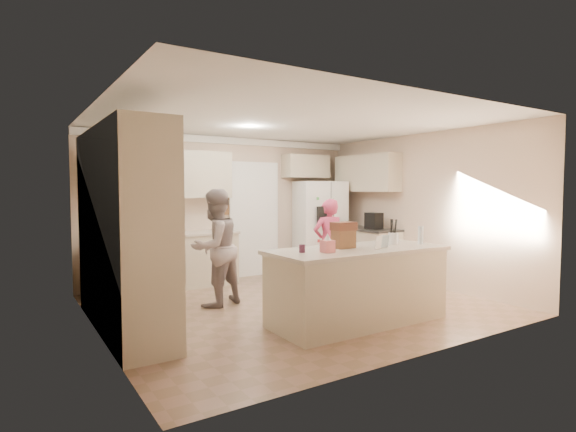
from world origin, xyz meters
TOP-DOWN VIEW (x-y plane):
  - floor at (0.00, 0.00)m, footprint 5.20×4.60m
  - ceiling at (0.00, 0.00)m, footprint 5.20×4.60m
  - wall_back at (0.00, 2.31)m, footprint 5.20×0.02m
  - wall_front at (0.00, -2.31)m, footprint 5.20×0.02m
  - wall_left at (-2.61, 0.00)m, footprint 0.02×4.60m
  - wall_right at (2.61, 0.00)m, footprint 0.02×4.60m
  - crown_back at (0.00, 2.26)m, footprint 5.20×0.08m
  - pantry_bank at (-2.30, 0.20)m, footprint 0.60×2.60m
  - back_base_cab at (-1.15, 2.00)m, footprint 2.20×0.60m
  - back_countertop at (-1.15, 1.99)m, footprint 2.24×0.63m
  - back_upper_cab at (-1.15, 2.12)m, footprint 2.20×0.35m
  - doorway_opening at (0.55, 2.28)m, footprint 0.90×0.06m
  - doorway_casing at (0.55, 2.24)m, footprint 1.02×0.03m
  - wall_frame_upper at (0.02, 2.27)m, footprint 0.15×0.02m
  - wall_frame_lower at (0.02, 2.27)m, footprint 0.15×0.02m
  - refrigerator at (1.80, 1.86)m, footprint 1.02×0.86m
  - fridge_seam at (1.80, 1.50)m, footprint 0.02×0.02m
  - fridge_dispenser at (1.58, 1.49)m, footprint 0.22×0.03m
  - fridge_handle_l at (1.75, 1.49)m, footprint 0.02×0.02m
  - fridge_handle_r at (1.85, 1.49)m, footprint 0.02×0.02m
  - over_fridge_cab at (1.65, 2.12)m, footprint 0.95×0.35m
  - right_base_cab at (2.30, 1.00)m, footprint 0.60×1.20m
  - right_countertop at (2.29, 1.00)m, footprint 0.63×1.24m
  - right_upper_cab at (2.43, 1.20)m, footprint 0.35×1.50m
  - coffee_maker at (2.25, 0.80)m, footprint 0.22×0.28m
  - island_base at (0.20, -1.10)m, footprint 2.20×0.90m
  - island_top at (0.20, -1.10)m, footprint 2.28×0.96m
  - utensil_crock at (0.85, -1.05)m, footprint 0.13×0.13m
  - tissue_box at (-0.35, -1.20)m, footprint 0.13×0.13m
  - tissue_plume at (-0.35, -1.20)m, footprint 0.08×0.08m
  - dollhouse_body at (0.05, -1.00)m, footprint 0.26×0.18m
  - dollhouse_roof at (0.05, -1.00)m, footprint 0.28×0.20m
  - jam_jar at (-0.60, -1.05)m, footprint 0.07×0.07m
  - greeting_card_a at (0.35, -1.30)m, footprint 0.12×0.06m
  - greeting_card_b at (0.50, -1.25)m, footprint 0.12×0.05m
  - water_bottle at (1.15, -1.25)m, footprint 0.07×0.07m
  - shaker_salt at (1.02, -0.88)m, footprint 0.05×0.05m
  - shaker_pepper at (1.09, -0.88)m, footprint 0.05×0.05m
  - teen_boy at (-0.97, 0.59)m, footprint 0.97×0.87m
  - teen_girl at (1.08, 0.64)m, footprint 0.60×0.46m
  - fridge_magnets at (1.80, 1.49)m, footprint 0.76×0.02m

SIDE VIEW (x-z plane):
  - floor at x=0.00m, z-range -0.02..0.00m
  - back_base_cab at x=-1.15m, z-range 0.00..0.88m
  - right_base_cab at x=2.30m, z-range 0.00..0.88m
  - island_base at x=0.20m, z-range 0.00..0.88m
  - teen_girl at x=1.08m, z-range 0.00..1.49m
  - teen_boy at x=-0.97m, z-range 0.00..1.65m
  - back_countertop at x=-1.15m, z-range 0.88..0.92m
  - refrigerator at x=1.80m, z-range 0.00..1.80m
  - fridge_seam at x=1.80m, z-range 0.01..1.79m
  - right_countertop at x=2.29m, z-range 0.88..0.92m
  - island_top at x=0.20m, z-range 0.88..0.93m
  - fridge_magnets at x=1.80m, z-range 0.18..1.62m
  - jam_jar at x=-0.60m, z-range 0.93..1.02m
  - shaker_salt at x=1.02m, z-range 0.93..1.02m
  - shaker_pepper at x=1.09m, z-range 0.93..1.02m
  - tissue_box at x=-0.35m, z-range 0.93..1.07m
  - utensil_crock at x=0.85m, z-range 0.93..1.07m
  - greeting_card_a at x=0.35m, z-range 0.93..1.08m
  - greeting_card_b at x=0.50m, z-range 0.93..1.08m
  - dollhouse_body at x=0.05m, z-range 0.93..1.15m
  - water_bottle at x=1.15m, z-range 0.92..1.17m
  - doorway_opening at x=0.55m, z-range 0.00..2.10m
  - doorway_casing at x=0.55m, z-range -0.06..2.16m
  - fridge_handle_l at x=1.75m, z-range 0.62..1.48m
  - fridge_handle_r at x=1.85m, z-range 0.62..1.48m
  - coffee_maker at x=2.25m, z-range 0.92..1.22m
  - tissue_plume at x=-0.35m, z-range 1.06..1.15m
  - fridge_dispenser at x=1.58m, z-range 0.97..1.32m
  - pantry_bank at x=-2.30m, z-range 0.00..2.35m
  - dollhouse_roof at x=0.05m, z-range 1.15..1.25m
  - wall_frame_lower at x=0.02m, z-range 1.18..1.38m
  - wall_back at x=0.00m, z-range 0.00..2.60m
  - wall_front at x=0.00m, z-range 0.00..2.60m
  - wall_left at x=-2.61m, z-range 0.00..2.60m
  - wall_right at x=2.61m, z-range 0.00..2.60m
  - wall_frame_upper at x=0.02m, z-range 1.45..1.65m
  - back_upper_cab at x=-1.15m, z-range 1.50..2.30m
  - right_upper_cab at x=2.43m, z-range 1.60..2.30m
  - over_fridge_cab at x=1.65m, z-range 1.88..2.33m
  - crown_back at x=0.00m, z-range 2.47..2.59m
  - ceiling at x=0.00m, z-range 2.60..2.62m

